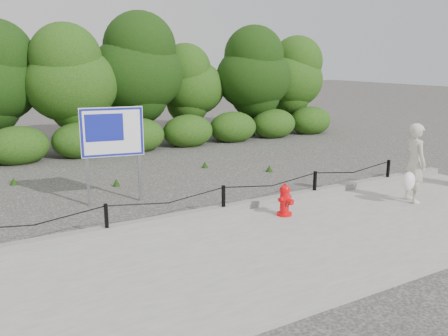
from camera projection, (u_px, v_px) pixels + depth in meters
name	position (u px, v px, depth m)	size (l,w,h in m)	color
ground	(223.00, 216.00, 10.04)	(90.00, 90.00, 0.00)	#2D2B28
sidewalk	(281.00, 246.00, 8.35)	(14.00, 4.00, 0.08)	gray
curb	(222.00, 209.00, 10.04)	(14.00, 0.22, 0.14)	slate
chain_barrier	(223.00, 196.00, 9.93)	(10.06, 0.06, 0.60)	black
treeline	(122.00, 78.00, 17.41)	(20.17, 3.64, 4.83)	black
fire_hydrant	(285.00, 200.00, 9.80)	(0.39, 0.40, 0.68)	red
pedestrian	(414.00, 164.00, 10.61)	(0.81, 0.75, 1.79)	beige
advertising_sign	(112.00, 136.00, 10.58)	(1.37, 0.36, 2.22)	slate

